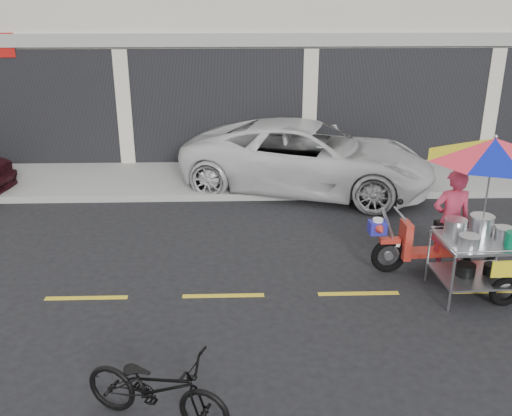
{
  "coord_description": "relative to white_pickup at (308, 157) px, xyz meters",
  "views": [
    {
      "loc": [
        -1.76,
        -7.36,
        4.23
      ],
      "look_at": [
        -1.5,
        0.6,
        1.15
      ],
      "focal_mm": 40.0,
      "sensor_mm": 36.0,
      "label": 1
    }
  ],
  "objects": [
    {
      "name": "ground",
      "position": [
        0.22,
        -4.7,
        -0.76
      ],
      "size": [
        90.0,
        90.0,
        0.0
      ],
      "primitive_type": "plane",
      "color": "black"
    },
    {
      "name": "sidewalk",
      "position": [
        0.22,
        0.8,
        -0.68
      ],
      "size": [
        45.0,
        3.0,
        0.15
      ],
      "primitive_type": "cube",
      "color": "gray",
      "rests_on": "ground"
    },
    {
      "name": "centerline",
      "position": [
        0.22,
        -4.7,
        -0.75
      ],
      "size": [
        42.0,
        0.1,
        0.01
      ],
      "primitive_type": "cube",
      "color": "gold",
      "rests_on": "ground"
    },
    {
      "name": "white_pickup",
      "position": [
        0.0,
        0.0,
        0.0
      ],
      "size": [
        5.96,
        4.06,
        1.51
      ],
      "primitive_type": "imported",
      "rotation": [
        0.0,
        0.0,
        1.26
      ],
      "color": "silver",
      "rests_on": "ground"
    },
    {
      "name": "near_bicycle",
      "position": [
        -2.4,
        -7.27,
        -0.33
      ],
      "size": [
        1.72,
        1.12,
        0.85
      ],
      "primitive_type": "imported",
      "rotation": [
        0.0,
        0.0,
        1.19
      ],
      "color": "black",
      "rests_on": "ground"
    },
    {
      "name": "food_vendor_rig",
      "position": [
        1.85,
        -4.42,
        0.75
      ],
      "size": [
        2.44,
        1.92,
        2.39
      ],
      "rotation": [
        0.0,
        0.0,
        0.05
      ],
      "color": "black",
      "rests_on": "ground"
    }
  ]
}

